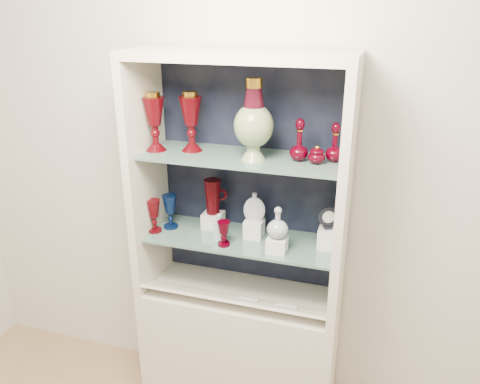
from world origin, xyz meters
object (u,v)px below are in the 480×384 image
(flat_flask, at_px, (254,206))
(ruby_pitcher, at_px, (213,197))
(lidded_bowl, at_px, (317,154))
(cameo_medallion, at_px, (328,218))
(pedestal_lamp_right, at_px, (191,122))
(clear_square_bottle, at_px, (219,227))
(ruby_decanter_a, at_px, (300,137))
(ruby_goblet_tall, at_px, (154,216))
(pedestal_lamp_left, at_px, (154,122))
(ruby_decanter_b, at_px, (335,141))
(ruby_goblet_small, at_px, (224,234))
(cobalt_goblet, at_px, (170,211))
(clear_round_decanter, at_px, (278,223))
(enamel_urn, at_px, (254,120))

(flat_flask, bearing_deg, ruby_pitcher, 158.37)
(lidded_bowl, relative_size, ruby_pitcher, 0.47)
(cameo_medallion, bearing_deg, pedestal_lamp_right, 158.28)
(clear_square_bottle, xyz_separation_m, flat_flask, (0.16, 0.08, 0.10))
(lidded_bowl, bearing_deg, ruby_pitcher, 170.93)
(ruby_decanter_a, relative_size, ruby_goblet_tall, 1.25)
(pedestal_lamp_left, xyz_separation_m, ruby_decanter_b, (0.83, 0.07, -0.05))
(ruby_decanter_b, distance_m, ruby_pitcher, 0.68)
(ruby_decanter_b, height_order, ruby_goblet_small, ruby_decanter_b)
(clear_square_bottle, bearing_deg, ruby_decanter_b, 9.85)
(cobalt_goblet, bearing_deg, flat_flask, 2.90)
(flat_flask, relative_size, clear_round_decanter, 1.01)
(pedestal_lamp_left, distance_m, enamel_urn, 0.49)
(ruby_goblet_small, xyz_separation_m, clear_square_bottle, (-0.04, 0.05, 0.01))
(ruby_decanter_a, bearing_deg, cameo_medallion, 2.85)
(pedestal_lamp_left, relative_size, clear_square_bottle, 2.02)
(clear_square_bottle, bearing_deg, ruby_pitcher, 121.75)
(pedestal_lamp_right, xyz_separation_m, ruby_decanter_b, (0.67, 0.03, -0.05))
(ruby_decanter_a, bearing_deg, clear_square_bottle, -171.07)
(ruby_decanter_b, distance_m, cobalt_goblet, 0.90)
(ruby_pitcher, height_order, clear_round_decanter, ruby_pitcher)
(ruby_decanter_a, bearing_deg, ruby_goblet_small, -161.07)
(enamel_urn, distance_m, clear_round_decanter, 0.48)
(pedestal_lamp_right, xyz_separation_m, lidded_bowl, (0.60, -0.03, -0.10))
(flat_flask, bearing_deg, ruby_goblet_tall, 179.33)
(ruby_decanter_b, xyz_separation_m, clear_round_decanter, (-0.22, -0.12, -0.37))
(ruby_decanter_a, distance_m, clear_round_decanter, 0.40)
(cameo_medallion, bearing_deg, ruby_goblet_small, 172.25)
(lidded_bowl, height_order, ruby_goblet_small, lidded_bowl)
(pedestal_lamp_right, distance_m, enamel_urn, 0.32)
(ruby_decanter_b, bearing_deg, clear_square_bottle, -170.15)
(enamel_urn, height_order, lidded_bowl, enamel_urn)
(pedestal_lamp_left, xyz_separation_m, ruby_decanter_a, (0.68, 0.04, -0.03))
(enamel_urn, distance_m, clear_square_bottle, 0.56)
(ruby_goblet_tall, bearing_deg, pedestal_lamp_left, 56.05)
(ruby_decanter_b, bearing_deg, enamel_urn, -167.40)
(pedestal_lamp_left, height_order, pedestal_lamp_right, pedestal_lamp_right)
(cobalt_goblet, xyz_separation_m, flat_flask, (0.44, 0.02, 0.07))
(pedestal_lamp_right, xyz_separation_m, cobalt_goblet, (-0.13, -0.01, -0.47))
(ruby_decanter_b, height_order, clear_square_bottle, ruby_decanter_b)
(ruby_goblet_small, relative_size, clear_round_decanter, 0.85)
(clear_square_bottle, bearing_deg, ruby_decanter_a, 8.93)
(pedestal_lamp_right, distance_m, ruby_goblet_small, 0.55)
(enamel_urn, height_order, ruby_decanter_a, enamel_urn)
(ruby_goblet_tall, height_order, cameo_medallion, cameo_medallion)
(lidded_bowl, height_order, cobalt_goblet, lidded_bowl)
(enamel_urn, height_order, cameo_medallion, enamel_urn)
(pedestal_lamp_right, bearing_deg, ruby_goblet_tall, -157.89)
(flat_flask, height_order, cameo_medallion, flat_flask)
(lidded_bowl, height_order, clear_square_bottle, lidded_bowl)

